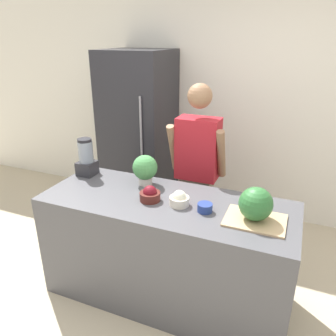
{
  "coord_description": "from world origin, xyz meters",
  "views": [
    {
      "loc": [
        0.84,
        -1.63,
        2.03
      ],
      "look_at": [
        0.0,
        0.4,
        1.13
      ],
      "focal_mm": 35.0,
      "sensor_mm": 36.0,
      "label": 1
    }
  ],
  "objects_px": {
    "person": "(197,171)",
    "potted_plant": "(145,169)",
    "bowl_cream": "(179,199)",
    "bowl_cherries": "(150,195)",
    "bowl_small_blue": "(205,208)",
    "watermelon": "(256,204)",
    "blender": "(86,159)",
    "refrigerator": "(139,135)"
  },
  "relations": [
    {
      "from": "bowl_cream",
      "to": "person",
      "type": "bearing_deg",
      "value": 97.35
    },
    {
      "from": "bowl_small_blue",
      "to": "refrigerator",
      "type": "bearing_deg",
      "value": 131.87
    },
    {
      "from": "bowl_cherries",
      "to": "bowl_small_blue",
      "type": "xyz_separation_m",
      "value": [
        0.43,
        -0.01,
        -0.02
      ]
    },
    {
      "from": "bowl_cherries",
      "to": "bowl_cream",
      "type": "bearing_deg",
      "value": 3.67
    },
    {
      "from": "person",
      "to": "potted_plant",
      "type": "height_order",
      "value": "person"
    },
    {
      "from": "refrigerator",
      "to": "person",
      "type": "xyz_separation_m",
      "value": [
        0.9,
        -0.6,
        -0.09
      ]
    },
    {
      "from": "potted_plant",
      "to": "watermelon",
      "type": "bearing_deg",
      "value": -14.76
    },
    {
      "from": "bowl_cream",
      "to": "refrigerator",
      "type": "bearing_deg",
      "value": 127.18
    },
    {
      "from": "bowl_cherries",
      "to": "bowl_small_blue",
      "type": "bearing_deg",
      "value": -0.72
    },
    {
      "from": "bowl_cherries",
      "to": "blender",
      "type": "relative_size",
      "value": 0.47
    },
    {
      "from": "person",
      "to": "bowl_small_blue",
      "type": "relative_size",
      "value": 15.65
    },
    {
      "from": "watermelon",
      "to": "potted_plant",
      "type": "xyz_separation_m",
      "value": [
        -0.92,
        0.24,
        0.01
      ]
    },
    {
      "from": "person",
      "to": "bowl_cherries",
      "type": "height_order",
      "value": "person"
    },
    {
      "from": "person",
      "to": "bowl_cherries",
      "type": "xyz_separation_m",
      "value": [
        -0.13,
        -0.73,
        0.07
      ]
    },
    {
      "from": "bowl_cherries",
      "to": "potted_plant",
      "type": "distance_m",
      "value": 0.31
    },
    {
      "from": "refrigerator",
      "to": "potted_plant",
      "type": "distance_m",
      "value": 1.25
    },
    {
      "from": "person",
      "to": "bowl_small_blue",
      "type": "xyz_separation_m",
      "value": [
        0.29,
        -0.74,
        0.06
      ]
    },
    {
      "from": "refrigerator",
      "to": "bowl_cream",
      "type": "relative_size",
      "value": 13.13
    },
    {
      "from": "watermelon",
      "to": "bowl_cream",
      "type": "bearing_deg",
      "value": 178.69
    },
    {
      "from": "refrigerator",
      "to": "person",
      "type": "distance_m",
      "value": 1.09
    },
    {
      "from": "watermelon",
      "to": "bowl_cherries",
      "type": "bearing_deg",
      "value": -179.83
    },
    {
      "from": "refrigerator",
      "to": "watermelon",
      "type": "bearing_deg",
      "value": -40.86
    },
    {
      "from": "bowl_cream",
      "to": "bowl_cherries",
      "type": "bearing_deg",
      "value": -176.33
    },
    {
      "from": "bowl_cherries",
      "to": "watermelon",
      "type": "bearing_deg",
      "value": 0.17
    },
    {
      "from": "bowl_cherries",
      "to": "blender",
      "type": "height_order",
      "value": "blender"
    },
    {
      "from": "bowl_cherries",
      "to": "blender",
      "type": "bearing_deg",
      "value": 162.15
    },
    {
      "from": "refrigerator",
      "to": "bowl_cream",
      "type": "xyz_separation_m",
      "value": [
        1.0,
        -1.31,
        -0.02
      ]
    },
    {
      "from": "person",
      "to": "bowl_cream",
      "type": "xyz_separation_m",
      "value": [
        0.09,
        -0.72,
        0.07
      ]
    },
    {
      "from": "person",
      "to": "watermelon",
      "type": "relative_size",
      "value": 7.39
    },
    {
      "from": "person",
      "to": "bowl_cream",
      "type": "relative_size",
      "value": 11.51
    },
    {
      "from": "bowl_cream",
      "to": "blender",
      "type": "xyz_separation_m",
      "value": [
        -0.95,
        0.22,
        0.1
      ]
    },
    {
      "from": "bowl_cherries",
      "to": "bowl_cream",
      "type": "height_order",
      "value": "bowl_cherries"
    },
    {
      "from": "refrigerator",
      "to": "potted_plant",
      "type": "height_order",
      "value": "refrigerator"
    },
    {
      "from": "refrigerator",
      "to": "blender",
      "type": "xyz_separation_m",
      "value": [
        0.05,
        -1.1,
        0.09
      ]
    },
    {
      "from": "refrigerator",
      "to": "potted_plant",
      "type": "bearing_deg",
      "value": -60.6
    },
    {
      "from": "bowl_cherries",
      "to": "bowl_cream",
      "type": "xyz_separation_m",
      "value": [
        0.23,
        0.01,
        -0.0
      ]
    },
    {
      "from": "person",
      "to": "bowl_small_blue",
      "type": "distance_m",
      "value": 0.8
    },
    {
      "from": "person",
      "to": "bowl_cream",
      "type": "height_order",
      "value": "person"
    },
    {
      "from": "bowl_cream",
      "to": "blender",
      "type": "distance_m",
      "value": 0.98
    },
    {
      "from": "bowl_cherries",
      "to": "bowl_cream",
      "type": "distance_m",
      "value": 0.23
    },
    {
      "from": "person",
      "to": "watermelon",
      "type": "bearing_deg",
      "value": -49.24
    },
    {
      "from": "person",
      "to": "bowl_cream",
      "type": "distance_m",
      "value": 0.73
    }
  ]
}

